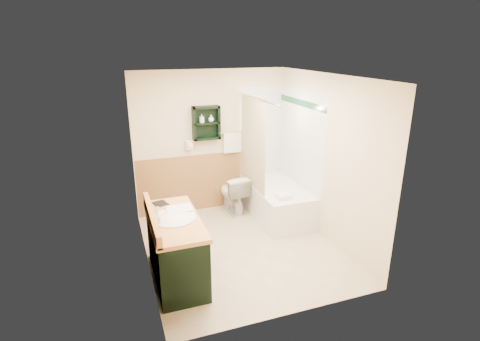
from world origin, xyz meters
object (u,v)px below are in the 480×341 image
Objects in this scene: wall_shelf at (206,123)px; soap_bottle_b at (211,119)px; bathtub at (277,201)px; soap_bottle_a at (202,121)px; vanity at (176,249)px; hair_dryer at (189,145)px; toilet at (233,194)px; vanity_book at (154,199)px.

wall_shelf is 4.77× the size of soap_bottle_b.
wall_shelf reaches higher than bathtub.
soap_bottle_a is (-1.10, 0.61, 1.33)m from bathtub.
soap_bottle_b is at bearing 61.78° from vanity.
hair_dryer reaches higher than vanity.
soap_bottle_b is at bearing 0.00° from soap_bottle_a.
hair_dryer is 1.12m from toilet.
wall_shelf is 0.37× the size of bathtub.
vanity is 0.69m from vanity_book.
wall_shelf is at bearing -35.42° from toilet.
vanity_book is at bearing -127.25° from wall_shelf.
soap_bottle_a is 1.19× the size of soap_bottle_b.
toilet is (1.27, 1.61, -0.07)m from vanity.
vanity is 9.35× the size of soap_bottle_a.
toilet is at bearing 51.76° from vanity.
soap_bottle_b is at bearing -41.15° from toilet.
vanity reaches higher than toilet.
toilet is 3.26× the size of vanity_book.
toilet is 4.96× the size of soap_bottle_a.
hair_dryer is 1.74m from bathtub.
hair_dryer reaches higher than toilet.
hair_dryer is (-0.30, 0.02, -0.35)m from wall_shelf.
soap_bottle_b is (0.16, 0.00, 0.01)m from soap_bottle_a.
wall_shelf reaches higher than toilet.
soap_bottle_b reaches higher than vanity.
vanity is at bearing -147.82° from bathtub.
bathtub is (1.92, 1.21, -0.14)m from vanity.
hair_dryer is at bearing 175.24° from wall_shelf.
bathtub is at bearing 32.18° from vanity.
bathtub is at bearing 142.27° from toilet.
wall_shelf reaches higher than soap_bottle_b.
wall_shelf is 0.10m from soap_bottle_b.
wall_shelf is 0.09m from soap_bottle_a.
wall_shelf is 0.43× the size of vanity.
bathtub is at bearing -31.04° from wall_shelf.
vanity is 1.89× the size of toilet.
toilet is at bearing 23.31° from vanity_book.
vanity_book is (-2.08, -0.78, 0.65)m from bathtub.
toilet is at bearing -35.29° from soap_bottle_b.
vanity_book is at bearing -125.31° from soap_bottle_a.
vanity_book reaches higher than toilet.
vanity_book is at bearing 33.58° from toilet.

